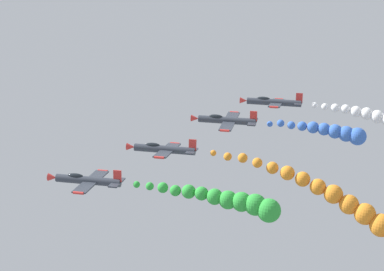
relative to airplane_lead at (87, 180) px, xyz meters
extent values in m
cylinder|color=#333842|center=(0.00, -0.18, -0.03)|extent=(1.17, 9.00, 1.17)
cone|color=red|center=(0.00, 4.92, -0.03)|extent=(1.11, 1.20, 1.11)
cube|color=#333842|center=(-0.01, -0.58, -0.13)|extent=(9.19, 1.90, 0.75)
cylinder|color=red|center=(-4.60, -0.58, 0.16)|extent=(0.38, 1.40, 0.38)
cylinder|color=red|center=(4.58, -0.58, -0.41)|extent=(0.38, 1.40, 0.38)
cube|color=#333842|center=(0.00, -4.18, 0.02)|extent=(3.80, 1.20, 0.42)
cube|color=red|center=(0.06, -4.28, 0.93)|extent=(0.24, 1.10, 1.61)
ellipsoid|color=black|center=(0.03, 1.62, 0.46)|extent=(0.84, 2.20, 0.75)
sphere|color=green|center=(-0.12, -6.95, 0.05)|extent=(0.90, 0.90, 0.90)
sphere|color=green|center=(-0.05, -8.72, -0.07)|extent=(1.08, 1.08, 1.08)
sphere|color=green|center=(-0.06, -10.49, -0.10)|extent=(1.42, 1.42, 1.42)
sphere|color=green|center=(-0.39, -12.26, -0.22)|extent=(1.47, 1.47, 1.47)
sphere|color=green|center=(-0.42, -14.03, -0.18)|extent=(1.85, 1.85, 1.85)
sphere|color=green|center=(-0.79, -15.79, -0.13)|extent=(1.80, 1.80, 1.80)
sphere|color=green|center=(-1.14, -17.56, -0.26)|extent=(2.10, 2.10, 2.10)
sphere|color=green|center=(-1.42, -19.33, -0.41)|extent=(2.39, 2.39, 2.39)
sphere|color=green|center=(-1.77, -21.10, -0.36)|extent=(2.50, 2.50, 2.50)
sphere|color=green|center=(-2.09, -22.87, -0.43)|extent=(2.75, 2.75, 2.75)
sphere|color=green|center=(-2.66, -24.64, -0.79)|extent=(3.00, 3.00, 3.00)
cylinder|color=#333842|center=(10.15, -8.12, 1.41)|extent=(1.22, 9.00, 1.22)
cone|color=red|center=(10.15, -3.02, 1.41)|extent=(1.16, 1.20, 1.16)
cube|color=#333842|center=(10.14, -8.52, 1.31)|extent=(9.15, 1.90, 1.28)
cylinder|color=red|center=(5.57, -8.52, 1.86)|extent=(0.40, 1.40, 0.40)
cylinder|color=red|center=(14.70, -8.52, 0.76)|extent=(0.40, 1.40, 0.40)
cube|color=#333842|center=(10.15, -12.12, 1.46)|extent=(3.79, 1.20, 0.64)
cube|color=red|center=(10.26, -12.22, 2.37)|extent=(0.33, 1.10, 1.61)
ellipsoid|color=black|center=(10.21, -6.32, 1.90)|extent=(0.88, 2.20, 0.79)
sphere|color=orange|center=(10.21, -15.25, 1.38)|extent=(0.87, 0.87, 0.87)
sphere|color=orange|center=(9.88, -17.39, 1.13)|extent=(1.18, 1.18, 1.18)
sphere|color=orange|center=(9.95, -19.52, 1.07)|extent=(1.39, 1.39, 1.39)
sphere|color=orange|center=(9.51, -21.66, 0.68)|extent=(1.44, 1.44, 1.44)
sphere|color=orange|center=(9.40, -23.79, 0.14)|extent=(1.73, 1.73, 1.73)
sphere|color=orange|center=(8.98, -25.93, -0.28)|extent=(2.04, 2.04, 2.04)
sphere|color=orange|center=(8.58, -28.06, -0.85)|extent=(2.10, 2.10, 2.10)
sphere|color=orange|center=(8.10, -30.20, -1.61)|extent=(2.25, 2.25, 2.25)
sphere|color=orange|center=(7.56, -32.33, -2.27)|extent=(2.62, 2.62, 2.62)
sphere|color=orange|center=(6.96, -34.47, -3.32)|extent=(2.69, 2.69, 2.69)
sphere|color=orange|center=(6.18, -36.60, -4.15)|extent=(2.92, 2.92, 2.92)
sphere|color=orange|center=(5.47, -38.74, -5.24)|extent=(3.12, 3.12, 3.12)
cylinder|color=#333842|center=(20.29, -15.53, 3.16)|extent=(1.11, 9.00, 1.11)
cone|color=red|center=(20.29, -10.43, 3.16)|extent=(1.06, 1.20, 1.06)
cube|color=#333842|center=(20.29, -15.93, 3.06)|extent=(9.20, 1.90, 0.30)
cylinder|color=red|center=(15.69, -15.93, 3.01)|extent=(0.36, 1.40, 0.36)
cylinder|color=red|center=(24.89, -15.93, 3.12)|extent=(0.36, 1.40, 0.36)
cube|color=#333842|center=(20.29, -19.53, 3.21)|extent=(3.80, 1.20, 0.23)
cube|color=red|center=(20.28, -19.63, 4.13)|extent=(0.16, 1.10, 1.60)
ellipsoid|color=black|center=(20.29, -13.73, 3.66)|extent=(0.81, 2.20, 0.71)
sphere|color=blue|center=(20.33, -22.17, 3.03)|extent=(0.91, 0.91, 0.91)
sphere|color=blue|center=(20.35, -23.81, 3.24)|extent=(1.14, 1.14, 1.14)
sphere|color=blue|center=(20.20, -25.45, 3.09)|extent=(1.22, 1.22, 1.22)
sphere|color=blue|center=(20.04, -27.09, 3.10)|extent=(1.46, 1.46, 1.46)
sphere|color=blue|center=(19.81, -28.73, 3.09)|extent=(1.82, 1.82, 1.82)
sphere|color=blue|center=(19.57, -30.37, 3.01)|extent=(1.92, 1.92, 1.92)
sphere|color=blue|center=(19.21, -32.01, 2.88)|extent=(2.16, 2.16, 2.16)
sphere|color=blue|center=(18.99, -33.65, 2.69)|extent=(2.35, 2.35, 2.35)
sphere|color=blue|center=(18.71, -35.30, 2.50)|extent=(2.65, 2.65, 2.65)
cylinder|color=#333842|center=(29.84, -21.83, 3.80)|extent=(1.23, 9.00, 1.23)
cone|color=red|center=(29.84, -16.73, 3.80)|extent=(1.17, 1.20, 1.17)
cube|color=#333842|center=(29.83, -22.23, 3.70)|extent=(9.14, 1.90, 1.38)
cylinder|color=red|center=(25.27, -22.23, 4.30)|extent=(0.40, 1.40, 0.40)
cylinder|color=red|center=(34.39, -22.23, 3.10)|extent=(0.40, 1.40, 0.40)
cube|color=#333842|center=(29.85, -25.83, 3.85)|extent=(3.79, 1.20, 0.67)
cube|color=red|center=(29.97, -25.93, 4.76)|extent=(0.35, 1.10, 1.60)
ellipsoid|color=black|center=(29.91, -20.03, 4.29)|extent=(0.88, 2.20, 0.80)
sphere|color=white|center=(29.90, -28.49, 3.67)|extent=(1.01, 1.01, 1.01)
sphere|color=white|center=(29.69, -30.16, 3.58)|extent=(1.14, 1.14, 1.14)
sphere|color=white|center=(29.66, -31.82, 3.48)|extent=(1.44, 1.44, 1.44)
sphere|color=white|center=(29.47, -33.49, 3.45)|extent=(1.53, 1.53, 1.53)
sphere|color=white|center=(29.10, -35.15, 3.24)|extent=(1.85, 1.85, 1.85)
sphere|color=white|center=(28.80, -36.82, 3.10)|extent=(2.02, 2.02, 2.02)
sphere|color=white|center=(28.35, -38.49, 2.84)|extent=(2.13, 2.13, 2.13)
camera|label=1|loc=(-78.69, -31.51, 34.72)|focal=63.34mm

